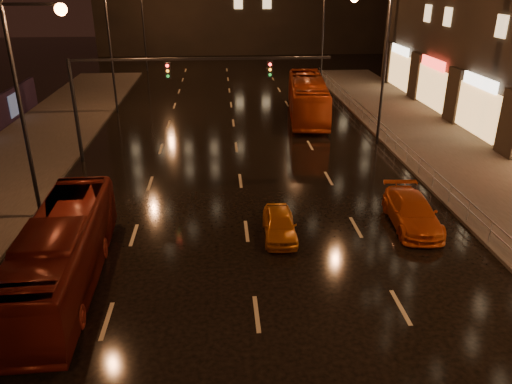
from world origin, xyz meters
TOP-DOWN VIEW (x-y plane):
  - ground at (0.00, 20.00)m, footprint 140.00×140.00m
  - sidewalk_right at (13.50, 15.00)m, footprint 7.00×70.00m
  - traffic_signal at (-5.06, 20.00)m, footprint 15.31×0.32m
  - railing_right at (10.20, 18.00)m, footprint 0.05×56.00m
  - bus_red at (-6.87, 6.24)m, footprint 2.63×9.83m
  - bus_curb at (6.00, 29.29)m, footprint 3.89×11.66m
  - taxi_near at (1.41, 9.40)m, footprint 1.50×3.49m
  - taxi_far at (7.55, 10.00)m, footprint 2.23×4.82m

SIDE VIEW (x-z plane):
  - ground at x=0.00m, z-range 0.00..0.00m
  - sidewalk_right at x=13.50m, z-range 0.00..0.15m
  - taxi_near at x=1.41m, z-range 0.00..1.18m
  - taxi_far at x=7.55m, z-range 0.00..1.36m
  - railing_right at x=10.20m, z-range 0.40..1.40m
  - bus_red at x=-6.87m, z-range 0.00..2.72m
  - bus_curb at x=6.00m, z-range 0.00..3.19m
  - traffic_signal at x=-5.06m, z-range 1.64..7.84m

